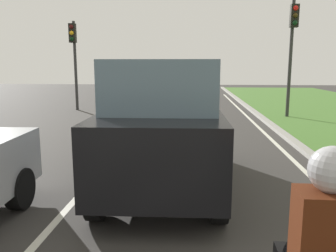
{
  "coord_description": "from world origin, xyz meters",
  "views": [
    {
      "loc": [
        1.24,
        3.07,
        2.19
      ],
      "look_at": [
        0.82,
        8.66,
        1.2
      ],
      "focal_mm": 36.43,
      "sensor_mm": 36.0,
      "label": 1
    }
  ],
  "objects_px": {
    "traffic_light_near_right": "(292,39)",
    "traffic_light_overhead_left": "(74,49)",
    "car_suv_ahead": "(164,123)",
    "rider_person": "(327,236)"
  },
  "relations": [
    {
      "from": "traffic_light_near_right",
      "to": "traffic_light_overhead_left",
      "type": "height_order",
      "value": "traffic_light_near_right"
    },
    {
      "from": "car_suv_ahead",
      "to": "rider_person",
      "type": "xyz_separation_m",
      "value": [
        1.34,
        -4.12,
        0.02
      ]
    },
    {
      "from": "traffic_light_near_right",
      "to": "rider_person",
      "type": "bearing_deg",
      "value": -104.11
    },
    {
      "from": "traffic_light_overhead_left",
      "to": "car_suv_ahead",
      "type": "bearing_deg",
      "value": -63.23
    },
    {
      "from": "rider_person",
      "to": "traffic_light_near_right",
      "type": "relative_size",
      "value": 0.24
    },
    {
      "from": "car_suv_ahead",
      "to": "traffic_light_near_right",
      "type": "xyz_separation_m",
      "value": [
        4.54,
        8.63,
        2.13
      ]
    },
    {
      "from": "traffic_light_near_right",
      "to": "traffic_light_overhead_left",
      "type": "distance_m",
      "value": 10.08
    },
    {
      "from": "car_suv_ahead",
      "to": "traffic_light_near_right",
      "type": "relative_size",
      "value": 0.94
    },
    {
      "from": "traffic_light_near_right",
      "to": "traffic_light_overhead_left",
      "type": "xyz_separation_m",
      "value": [
        -9.88,
        1.96,
        -0.29
      ]
    },
    {
      "from": "traffic_light_near_right",
      "to": "traffic_light_overhead_left",
      "type": "relative_size",
      "value": 1.11
    }
  ]
}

